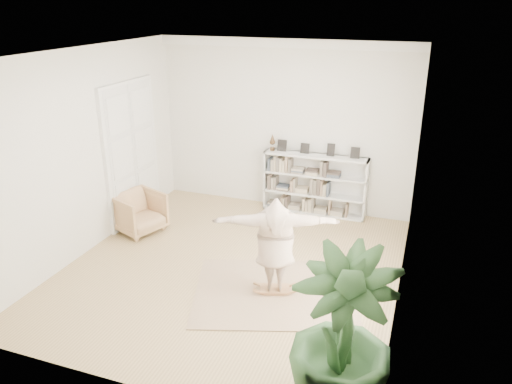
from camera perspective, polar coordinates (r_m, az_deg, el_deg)
floor at (r=8.71m, az=-2.69°, el=-8.67°), size 6.00×6.00×0.00m
room_shell at (r=10.35m, az=3.37°, el=16.64°), size 6.00×6.00×6.00m
doors at (r=10.42m, az=-14.00°, el=4.23°), size 0.09×1.78×2.92m
bookshelf at (r=10.69m, az=6.68°, el=0.83°), size 2.20×0.35×1.64m
armchair at (r=10.12m, az=-13.23°, el=-2.28°), size 1.12×1.11×0.80m
rug at (r=8.05m, az=2.13°, el=-11.34°), size 2.99×2.67×0.02m
rocker_board at (r=8.02m, az=2.14°, el=-11.01°), size 0.53×0.41×0.10m
person at (r=7.61m, az=2.22°, el=-5.78°), size 1.95×1.07×1.54m
houseplant at (r=5.58m, az=9.72°, el=-16.03°), size 1.32×1.32×2.00m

